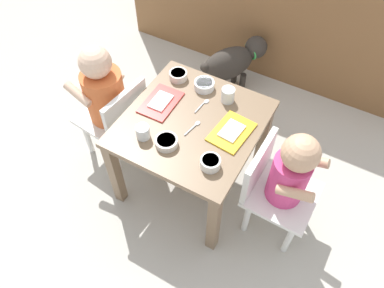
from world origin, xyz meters
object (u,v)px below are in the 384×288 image
seated_child_right (286,176)px  food_tray_left (161,102)px  cereal_bowl_right_side (166,142)px  spoon_by_left_tray (203,104)px  water_cup_left (143,133)px  food_tray_right (232,132)px  veggie_bowl_far (178,75)px  spoon_by_right_tray (194,127)px  veggie_bowl_near (210,163)px  dog (233,62)px  dining_table (192,133)px  seated_child_left (106,95)px  water_cup_right (228,96)px  cereal_bowl_left_side (204,85)px

seated_child_right → food_tray_left: 0.62m
cereal_bowl_right_side → spoon_by_left_tray: size_ratio=0.93×
water_cup_left → cereal_bowl_right_side: water_cup_left is taller
food_tray_right → veggie_bowl_far: size_ratio=2.47×
food_tray_left → cereal_bowl_right_side: size_ratio=2.16×
spoon_by_right_tray → food_tray_right: bearing=18.8°
seated_child_right → spoon_by_right_tray: (-0.42, 0.00, 0.06)m
veggie_bowl_far → spoon_by_right_tray: veggie_bowl_far is taller
seated_child_right → veggie_bowl_near: bearing=-152.6°
dog → veggie_bowl_near: veggie_bowl_near is taller
veggie_bowl_near → dining_table: bearing=136.4°
spoon_by_left_tray → spoon_by_right_tray: 0.13m
seated_child_left → spoon_by_right_tray: 0.47m
dining_table → spoon_by_left_tray: bearing=93.8°
food_tray_right → veggie_bowl_far: (-0.36, 0.18, 0.01)m
water_cup_right → veggie_bowl_far: size_ratio=0.80×
seated_child_left → food_tray_right: seated_child_left is taller
water_cup_left → spoon_by_right_tray: 0.21m
dining_table → food_tray_right: food_tray_right is taller
veggie_bowl_near → veggie_bowl_far: bearing=134.5°
water_cup_left → cereal_bowl_left_side: 0.38m
food_tray_left → veggie_bowl_far: (-0.01, 0.18, 0.01)m
water_cup_right → veggie_bowl_near: water_cup_right is taller
water_cup_right → cereal_bowl_right_side: size_ratio=0.72×
water_cup_left → veggie_bowl_far: water_cup_left is taller
food_tray_left → cereal_bowl_right_side: (0.14, -0.18, 0.01)m
dog → water_cup_right: 0.61m
seated_child_right → food_tray_right: 0.28m
dining_table → water_cup_left: size_ratio=10.07×
seated_child_left → cereal_bowl_left_side: (0.39, 0.23, 0.06)m
food_tray_left → seated_child_right: bearing=-4.8°
seated_child_right → water_cup_left: (-0.57, -0.14, 0.08)m
food_tray_right → water_cup_right: bearing=121.2°
veggie_bowl_near → cereal_bowl_right_side: bearing=177.8°
cereal_bowl_left_side → water_cup_right: bearing=-8.7°
seated_child_left → spoon_by_left_tray: 0.46m
seated_child_right → veggie_bowl_far: size_ratio=7.50×
seated_child_right → food_tray_right: seated_child_right is taller
water_cup_left → food_tray_left: bearing=101.5°
cereal_bowl_left_side → spoon_by_left_tray: size_ratio=0.92×
water_cup_left → spoon_by_left_tray: bearing=65.5°
veggie_bowl_far → spoon_by_left_tray: veggie_bowl_far is taller
food_tray_left → veggie_bowl_near: veggie_bowl_near is taller
veggie_bowl_near → spoon_by_right_tray: (-0.15, 0.14, -0.02)m
veggie_bowl_near → spoon_by_left_tray: veggie_bowl_near is taller
water_cup_left → dining_table: bearing=51.9°
food_tray_left → spoon_by_left_tray: (0.17, 0.08, -0.00)m
seated_child_left → food_tray_right: 0.62m
dining_table → seated_child_right: 0.44m
seated_child_right → food_tray_right: bearing=169.3°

